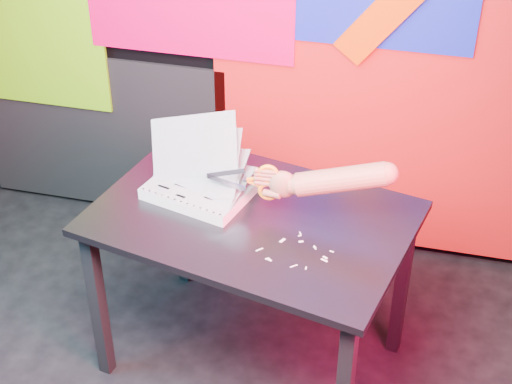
# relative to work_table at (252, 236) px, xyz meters

# --- Properties ---
(room) EXTENTS (3.01, 3.01, 2.71)m
(room) POSITION_rel_work_table_xyz_m (-0.25, -0.59, 0.70)
(room) COLOR black
(room) RESTS_ON ground
(backdrop) EXTENTS (2.88, 0.05, 2.08)m
(backdrop) POSITION_rel_work_table_xyz_m (-0.19, 0.87, 0.30)
(backdrop) COLOR red
(backdrop) RESTS_ON ground
(work_table) EXTENTS (1.28, 0.99, 0.75)m
(work_table) POSITION_rel_work_table_xyz_m (0.00, 0.00, 0.00)
(work_table) COLOR black
(work_table) RESTS_ON ground
(printout_stack) EXTENTS (0.45, 0.36, 0.35)m
(printout_stack) POSITION_rel_work_table_xyz_m (-0.23, 0.08, 0.13)
(printout_stack) COLOR silver
(printout_stack) RESTS_ON work_table
(scissors) EXTENTS (0.27, 0.02, 0.15)m
(scissors) POSITION_rel_work_table_xyz_m (0.04, 0.02, 0.24)
(scissors) COLOR #A8ADC1
(scissors) RESTS_ON printout_stack
(hand_forearm) EXTENTS (0.49, 0.10, 0.19)m
(hand_forearm) POSITION_rel_work_table_xyz_m (0.28, 0.03, 0.28)
(hand_forearm) COLOR #AA5444
(hand_forearm) RESTS_ON work_table
(paper_clippings) EXTENTS (0.27, 0.20, 0.00)m
(paper_clippings) POSITION_rel_work_table_xyz_m (0.20, -0.17, 0.10)
(paper_clippings) COLOR beige
(paper_clippings) RESTS_ON work_table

